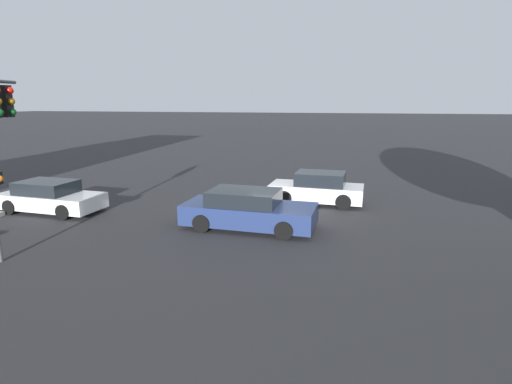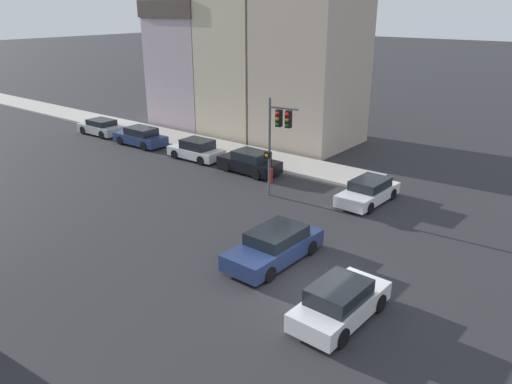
{
  "view_description": "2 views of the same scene",
  "coord_description": "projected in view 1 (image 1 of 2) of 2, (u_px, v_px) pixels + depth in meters",
  "views": [
    {
      "loc": [
        -3.11,
        15.47,
        4.46
      ],
      "look_at": [
        0.36,
        1.86,
        1.27
      ],
      "focal_mm": 28.0,
      "sensor_mm": 36.0,
      "label": 1
    },
    {
      "loc": [
        -14.63,
        -8.76,
        10.12
      ],
      "look_at": [
        3.87,
        5.74,
        1.27
      ],
      "focal_mm": 35.0,
      "sensor_mm": 36.0,
      "label": 2
    }
  ],
  "objects": [
    {
      "name": "crossing_car_2",
      "position": [
        248.0,
        210.0,
        14.29
      ],
      "size": [
        4.76,
        2.12,
        1.39
      ],
      "rotation": [
        0.0,
        0.0,
        3.12
      ],
      "color": "navy",
      "rests_on": "ground_plane"
    },
    {
      "name": "crossing_car_1",
      "position": [
        317.0,
        189.0,
        17.81
      ],
      "size": [
        4.14,
        1.97,
        1.41
      ],
      "rotation": [
        0.0,
        0.0,
        -0.04
      ],
      "color": "silver",
      "rests_on": "ground_plane"
    },
    {
      "name": "ground_plane",
      "position": [
        276.0,
        213.0,
        16.35
      ],
      "size": [
        300.0,
        300.0,
        0.0
      ],
      "primitive_type": "plane",
      "color": "#28282B"
    },
    {
      "name": "crossing_car_0",
      "position": [
        50.0,
        197.0,
        16.45
      ],
      "size": [
        4.3,
        1.99,
        1.28
      ],
      "rotation": [
        0.0,
        0.0,
        3.1
      ],
      "color": "silver",
      "rests_on": "ground_plane"
    }
  ]
}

